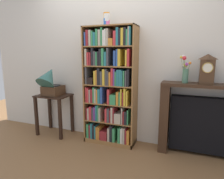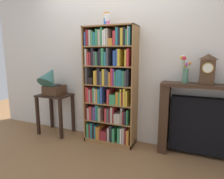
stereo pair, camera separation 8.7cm
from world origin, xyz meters
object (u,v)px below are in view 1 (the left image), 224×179
cup_stack (107,19)px  bookshelf (110,88)px  side_table_left (54,106)px  gramophone (50,81)px  flower_vase (185,71)px  fireplace_mantel (206,121)px  mantel_clock (207,69)px

cup_stack → bookshelf: bearing=-18.4°
bookshelf → side_table_left: 1.07m
bookshelf → gramophone: bookshelf is taller
cup_stack → gramophone: size_ratio=0.35×
flower_vase → bookshelf: bearing=-178.1°
fireplace_mantel → mantel_clock: mantel_clock is taller
gramophone → fireplace_mantel: bearing=3.8°
gramophone → mantel_clock: bearing=3.3°
bookshelf → cup_stack: size_ratio=9.47×
cup_stack → fireplace_mantel: (1.40, 0.04, -1.37)m
mantel_clock → flower_vase: size_ratio=1.04×
flower_vase → fireplace_mantel: bearing=4.2°
bookshelf → gramophone: size_ratio=3.30×
fireplace_mantel → cup_stack: bearing=-178.3°
gramophone → fireplace_mantel: size_ratio=0.45×
side_table_left → fireplace_mantel: size_ratio=0.58×
mantel_clock → flower_vase: bearing=179.2°
bookshelf → fireplace_mantel: bookshelf is taller
cup_stack → mantel_clock: size_ratio=0.49×
bookshelf → mantel_clock: bearing=1.4°
gramophone → cup_stack: bearing=7.0°
side_table_left → fireplace_mantel: fireplace_mantel is taller
fireplace_mantel → mantel_clock: (-0.05, -0.03, 0.69)m
bookshelf → fireplace_mantel: (1.35, 0.06, -0.37)m
fireplace_mantel → mantel_clock: bearing=-150.8°
cup_stack → gramophone: bearing=-173.0°
cup_stack → flower_vase: 1.31m
side_table_left → flower_vase: (2.06, 0.07, 0.65)m
side_table_left → mantel_clock: 2.41m
gramophone → side_table_left: bearing=90.0°
gramophone → mantel_clock: (2.31, 0.13, 0.26)m
side_table_left → mantel_clock: bearing=1.7°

